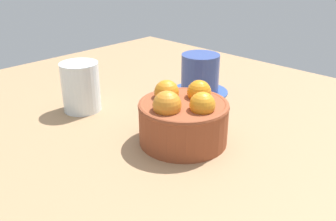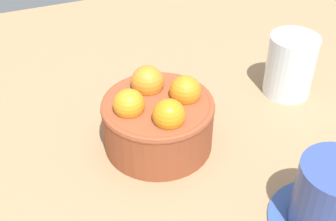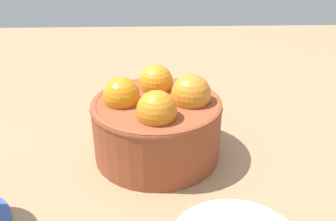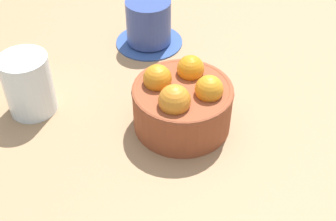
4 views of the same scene
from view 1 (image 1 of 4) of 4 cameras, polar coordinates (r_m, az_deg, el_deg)
ground_plane at (r=64.98cm, az=2.26°, el=-6.61°), size 124.32×102.42×4.94cm
terracotta_bowl at (r=61.72cm, az=2.33°, el=-1.03°), size 15.01×15.01×10.15cm
coffee_cup at (r=83.71cm, az=4.92°, el=5.41°), size 12.80×12.80×8.80cm
water_glass at (r=75.92cm, az=-13.19°, el=3.55°), size 7.51×7.51×9.80cm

